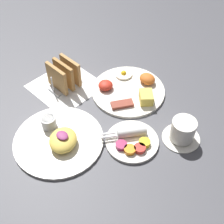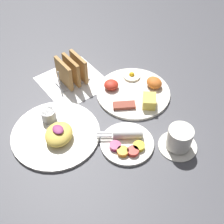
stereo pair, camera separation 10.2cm
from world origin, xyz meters
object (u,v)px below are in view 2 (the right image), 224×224
object	(u,v)px
plate_breakfast	(135,91)
toast_rack	(72,71)
plate_foreground	(56,132)
coffee_cup	(179,139)
plate_condiments	(127,142)

from	to	relation	value
plate_breakfast	toast_rack	size ratio (longest dim) A/B	2.28
plate_foreground	toast_rack	distance (m)	0.26
plate_breakfast	plate_foreground	bearing A→B (deg)	-90.88
plate_foreground	toast_rack	bearing A→B (deg)	135.85
toast_rack	coffee_cup	xyz separation A→B (m)	(0.45, 0.10, -0.02)
coffee_cup	plate_condiments	bearing A→B (deg)	-129.99
plate_breakfast	plate_condiments	distance (m)	0.23
plate_breakfast	coffee_cup	xyz separation A→B (m)	(0.26, -0.05, 0.02)
plate_foreground	coffee_cup	distance (m)	0.38
plate_breakfast	plate_foreground	xyz separation A→B (m)	(-0.00, -0.32, 0.00)
plate_condiments	coffee_cup	xyz separation A→B (m)	(0.10, 0.12, 0.02)
plate_foreground	toast_rack	xyz separation A→B (m)	(-0.18, 0.18, 0.04)
plate_condiments	toast_rack	xyz separation A→B (m)	(-0.35, 0.02, 0.04)
plate_foreground	toast_rack	world-z (taller)	toast_rack
plate_breakfast	plate_foreground	world-z (taller)	plate_foreground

